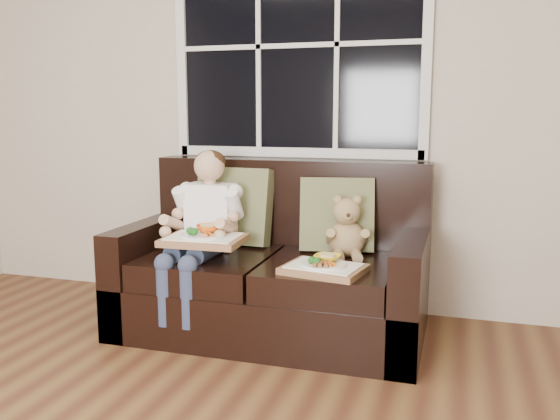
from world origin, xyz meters
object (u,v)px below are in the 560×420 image
(loveseat, at_px, (275,276))
(teddy_bear, at_px, (346,231))
(child, at_px, (204,218))
(tray_left, at_px, (204,238))
(tray_right, at_px, (324,267))

(loveseat, distance_m, teddy_bear, 0.50)
(loveseat, height_order, teddy_bear, loveseat)
(loveseat, height_order, child, child)
(teddy_bear, height_order, tray_left, teddy_bear)
(child, bearing_deg, tray_left, -65.42)
(child, distance_m, tray_right, 0.80)
(tray_left, bearing_deg, loveseat, 39.84)
(tray_left, bearing_deg, tray_right, -6.45)
(loveseat, relative_size, tray_right, 3.87)
(loveseat, bearing_deg, tray_right, -42.42)
(tray_left, height_order, tray_right, tray_left)
(child, xyz_separation_m, tray_left, (0.08, -0.16, -0.07))
(loveseat, distance_m, child, 0.53)
(teddy_bear, distance_m, tray_right, 0.38)
(loveseat, xyz_separation_m, teddy_bear, (0.41, 0.03, 0.28))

